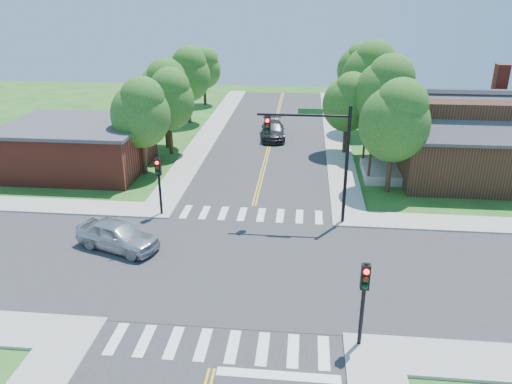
# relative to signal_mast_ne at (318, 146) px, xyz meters

# --- Properties ---
(ground) EXTENTS (100.00, 100.00, 0.00)m
(ground) POSITION_rel_signal_mast_ne_xyz_m (-3.91, -5.59, -4.85)
(ground) COLOR #265219
(ground) RESTS_ON ground
(road_ns) EXTENTS (10.00, 90.00, 0.04)m
(road_ns) POSITION_rel_signal_mast_ne_xyz_m (-3.91, -5.59, -4.83)
(road_ns) COLOR #2D2D30
(road_ns) RESTS_ON ground
(road_ew) EXTENTS (90.00, 10.00, 0.04)m
(road_ew) POSITION_rel_signal_mast_ne_xyz_m (-3.91, -5.59, -4.83)
(road_ew) COLOR #2D2D30
(road_ew) RESTS_ON ground
(intersection_patch) EXTENTS (10.20, 10.20, 0.06)m
(intersection_patch) POSITION_rel_signal_mast_ne_xyz_m (-3.91, -5.59, -4.85)
(intersection_patch) COLOR #2D2D30
(intersection_patch) RESTS_ON ground
(sidewalk_ne) EXTENTS (40.00, 40.00, 0.14)m
(sidewalk_ne) POSITION_rel_signal_mast_ne_xyz_m (11.90, 10.23, -4.78)
(sidewalk_ne) COLOR #9E9B93
(sidewalk_ne) RESTS_ON ground
(sidewalk_nw) EXTENTS (40.00, 40.00, 0.14)m
(sidewalk_nw) POSITION_rel_signal_mast_ne_xyz_m (-19.73, 10.23, -4.78)
(sidewalk_nw) COLOR #9E9B93
(sidewalk_nw) RESTS_ON ground
(crosswalk_north) EXTENTS (8.85, 2.00, 0.01)m
(crosswalk_north) POSITION_rel_signal_mast_ne_xyz_m (-3.91, 0.61, -4.80)
(crosswalk_north) COLOR white
(crosswalk_north) RESTS_ON ground
(crosswalk_south) EXTENTS (8.85, 2.00, 0.01)m
(crosswalk_south) POSITION_rel_signal_mast_ne_xyz_m (-3.91, -11.79, -4.80)
(crosswalk_south) COLOR white
(crosswalk_south) RESTS_ON ground
(centerline) EXTENTS (0.30, 90.00, 0.01)m
(centerline) POSITION_rel_signal_mast_ne_xyz_m (-3.91, -5.59, -4.80)
(centerline) COLOR gold
(centerline) RESTS_ON ground
(stop_bar) EXTENTS (4.60, 0.45, 0.09)m
(stop_bar) POSITION_rel_signal_mast_ne_xyz_m (-1.41, -13.19, -4.85)
(stop_bar) COLOR white
(stop_bar) RESTS_ON ground
(signal_mast_ne) EXTENTS (5.30, 0.42, 7.20)m
(signal_mast_ne) POSITION_rel_signal_mast_ne_xyz_m (0.00, 0.00, 0.00)
(signal_mast_ne) COLOR black
(signal_mast_ne) RESTS_ON ground
(signal_pole_se) EXTENTS (0.34, 0.42, 3.80)m
(signal_pole_se) POSITION_rel_signal_mast_ne_xyz_m (1.69, -11.21, -2.19)
(signal_pole_se) COLOR black
(signal_pole_se) RESTS_ON ground
(signal_pole_nw) EXTENTS (0.34, 0.42, 3.80)m
(signal_pole_nw) POSITION_rel_signal_mast_ne_xyz_m (-9.51, -0.01, -2.19)
(signal_pole_nw) COLOR black
(signal_pole_nw) RESTS_ON ground
(house_ne) EXTENTS (13.05, 8.80, 7.11)m
(house_ne) POSITION_rel_signal_mast_ne_xyz_m (11.19, 8.65, -1.52)
(house_ne) COLOR black
(house_ne) RESTS_ON ground
(building_nw) EXTENTS (10.40, 8.40, 3.73)m
(building_nw) POSITION_rel_signal_mast_ne_xyz_m (-18.11, 7.61, -2.97)
(building_nw) COLOR maroon
(building_nw) RESTS_ON ground
(tree_e_a) EXTENTS (4.68, 4.44, 7.95)m
(tree_e_a) POSITION_rel_signal_mast_ne_xyz_m (5.18, 5.38, 0.36)
(tree_e_a) COLOR #382314
(tree_e_a) RESTS_ON ground
(tree_e_b) EXTENTS (5.04, 4.79, 8.57)m
(tree_e_b) POSITION_rel_signal_mast_ne_xyz_m (5.53, 12.75, 0.76)
(tree_e_b) COLOR #382314
(tree_e_b) RESTS_ON ground
(tree_e_c) EXTENTS (5.21, 4.95, 8.85)m
(tree_e_c) POSITION_rel_signal_mast_ne_xyz_m (5.17, 20.63, 0.95)
(tree_e_c) COLOR #382314
(tree_e_c) RESTS_ON ground
(tree_e_d) EXTENTS (4.52, 4.29, 7.68)m
(tree_e_d) POSITION_rel_signal_mast_ne_xyz_m (4.84, 29.43, 0.18)
(tree_e_d) COLOR #382314
(tree_e_d) RESTS_ON ground
(tree_w_a) EXTENTS (4.37, 4.15, 7.43)m
(tree_w_a) POSITION_rel_signal_mast_ne_xyz_m (-12.73, 7.20, 0.02)
(tree_w_a) COLOR #382314
(tree_w_a) RESTS_ON ground
(tree_w_b) EXTENTS (4.60, 4.37, 7.82)m
(tree_w_b) POSITION_rel_signal_mast_ne_xyz_m (-12.80, 13.88, 0.27)
(tree_w_b) COLOR #382314
(tree_w_b) RESTS_ON ground
(tree_w_c) EXTENTS (4.65, 4.42, 7.90)m
(tree_w_c) POSITION_rel_signal_mast_ne_xyz_m (-12.77, 22.61, 0.33)
(tree_w_c) COLOR #382314
(tree_w_c) RESTS_ON ground
(tree_w_d) EXTENTS (3.98, 3.78, 6.76)m
(tree_w_d) POSITION_rel_signal_mast_ne_xyz_m (-12.85, 31.31, -0.42)
(tree_w_d) COLOR #382314
(tree_w_d) RESTS_ON ground
(tree_house) EXTENTS (4.10, 3.89, 6.97)m
(tree_house) POSITION_rel_signal_mast_ne_xyz_m (2.70, 13.71, -0.29)
(tree_house) COLOR #382314
(tree_house) RESTS_ON ground
(tree_bldg) EXTENTS (4.32, 4.11, 7.35)m
(tree_bldg) POSITION_rel_signal_mast_ne_xyz_m (-12.01, 12.23, -0.04)
(tree_bldg) COLOR #382314
(tree_bldg) RESTS_ON ground
(car_silver) EXTENTS (4.92, 5.94, 1.61)m
(car_silver) POSITION_rel_signal_mast_ne_xyz_m (-10.67, -4.43, -4.05)
(car_silver) COLOR silver
(car_silver) RESTS_ON ground
(car_dgrey) EXTENTS (3.16, 5.68, 1.53)m
(car_dgrey) POSITION_rel_signal_mast_ne_xyz_m (-3.76, 17.68, -4.09)
(car_dgrey) COLOR #27292C
(car_dgrey) RESTS_ON ground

